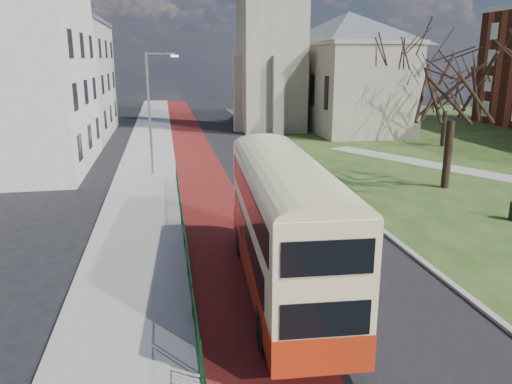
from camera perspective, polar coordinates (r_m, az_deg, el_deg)
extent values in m
plane|color=black|center=(18.01, 2.02, -10.40)|extent=(160.00, 160.00, 0.00)
cube|color=black|center=(37.04, -2.34, 2.99)|extent=(9.00, 120.00, 0.01)
cube|color=#591414|center=(36.77, -6.51, 2.81)|extent=(3.40, 120.00, 0.01)
cube|color=gray|center=(36.71, -12.44, 2.62)|extent=(4.00, 120.00, 0.12)
cube|color=#999993|center=(36.69, -9.32, 2.78)|extent=(0.25, 120.00, 0.13)
cube|color=#999993|center=(39.83, 3.83, 3.91)|extent=(0.25, 80.00, 0.13)
cylinder|color=#0D3B1B|center=(20.96, -8.24, -3.57)|extent=(0.04, 24.00, 0.04)
cylinder|color=#0D3B1B|center=(21.28, -8.15, -6.00)|extent=(0.04, 24.00, 0.04)
cube|color=gray|center=(55.26, 1.80, 19.46)|extent=(6.50, 6.50, 24.00)
cube|color=gray|center=(57.57, 10.21, 11.59)|extent=(9.00, 18.00, 9.00)
pyramid|color=#565960|center=(57.69, 10.60, 19.64)|extent=(9.00, 18.00, 3.60)
cube|color=beige|center=(39.32, -26.36, 11.36)|extent=(10.00, 14.00, 12.50)
cube|color=#B9AE9D|center=(54.92, -21.83, 11.66)|extent=(10.00, 16.00, 11.00)
cube|color=#565960|center=(54.99, -22.44, 17.63)|extent=(10.30, 16.30, 0.50)
cylinder|color=gray|center=(34.08, -12.08, 8.63)|extent=(0.16, 0.16, 8.00)
cylinder|color=gray|center=(33.87, -10.87, 15.27)|extent=(1.80, 0.10, 0.10)
cube|color=silver|center=(33.88, -9.29, 15.08)|extent=(0.50, 0.18, 0.12)
cube|color=#AD2A0F|center=(16.95, 3.17, -8.40)|extent=(3.11, 10.87, 0.98)
cube|color=beige|center=(16.29, 3.26, -2.24)|extent=(3.08, 10.81, 2.83)
cube|color=black|center=(16.68, -1.12, -4.99)|extent=(0.57, 8.80, 0.93)
cube|color=black|center=(17.09, 7.10, -4.60)|extent=(0.57, 8.80, 0.93)
cube|color=black|center=(15.95, -1.04, -0.40)|extent=(0.62, 9.65, 0.88)
cube|color=black|center=(16.38, 7.51, -0.11)|extent=(0.62, 9.65, 0.88)
cube|color=black|center=(21.60, 0.71, -0.30)|extent=(2.19, 0.21, 1.03)
cube|color=black|center=(21.26, 0.72, 3.52)|extent=(2.19, 0.21, 0.88)
cube|color=orange|center=(21.15, 0.73, 4.99)|extent=(1.75, 0.20, 0.29)
cylinder|color=black|center=(20.35, -1.81, -5.76)|extent=(0.35, 1.03, 1.02)
cylinder|color=black|center=(20.66, 4.44, -5.48)|extent=(0.35, 1.03, 1.02)
cylinder|color=black|center=(14.17, 0.87, -15.61)|extent=(0.35, 1.03, 1.02)
cylinder|color=black|center=(14.61, 9.95, -14.84)|extent=(0.35, 1.03, 1.02)
cylinder|color=black|center=(32.41, 21.07, 4.01)|extent=(0.54, 0.54, 4.11)
cylinder|color=black|center=(48.38, 20.65, 6.82)|extent=(0.50, 0.50, 3.16)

